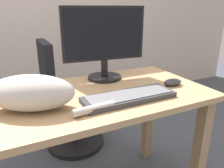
{
  "coord_description": "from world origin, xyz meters",
  "views": [
    {
      "loc": [
        -0.19,
        -0.94,
        1.13
      ],
      "look_at": [
        0.24,
        -0.07,
        0.78
      ],
      "focal_mm": 34.83,
      "sensor_mm": 36.0,
      "label": 1
    }
  ],
  "objects_px": {
    "office_chair": "(67,104)",
    "monitor": "(104,41)",
    "cat": "(25,91)",
    "computer_mouse": "(173,82)",
    "keyboard": "(129,97)"
  },
  "relations": [
    {
      "from": "monitor",
      "to": "keyboard",
      "type": "xyz_separation_m",
      "value": [
        -0.03,
        -0.34,
        -0.21
      ]
    },
    {
      "from": "computer_mouse",
      "to": "cat",
      "type": "bearing_deg",
      "value": 177.42
    },
    {
      "from": "cat",
      "to": "computer_mouse",
      "type": "xyz_separation_m",
      "value": [
        0.75,
        -0.03,
        -0.06
      ]
    },
    {
      "from": "cat",
      "to": "keyboard",
      "type": "bearing_deg",
      "value": -12.59
    },
    {
      "from": "office_chair",
      "to": "cat",
      "type": "height_order",
      "value": "cat"
    },
    {
      "from": "office_chair",
      "to": "monitor",
      "type": "height_order",
      "value": "monitor"
    },
    {
      "from": "office_chair",
      "to": "keyboard",
      "type": "distance_m",
      "value": 0.88
    },
    {
      "from": "office_chair",
      "to": "keyboard",
      "type": "height_order",
      "value": "office_chair"
    },
    {
      "from": "office_chair",
      "to": "cat",
      "type": "bearing_deg",
      "value": -115.62
    },
    {
      "from": "office_chair",
      "to": "monitor",
      "type": "distance_m",
      "value": 0.74
    },
    {
      "from": "monitor",
      "to": "computer_mouse",
      "type": "xyz_separation_m",
      "value": [
        0.29,
        -0.27,
        -0.21
      ]
    },
    {
      "from": "monitor",
      "to": "cat",
      "type": "height_order",
      "value": "monitor"
    },
    {
      "from": "office_chair",
      "to": "keyboard",
      "type": "relative_size",
      "value": 2.04
    },
    {
      "from": "monitor",
      "to": "cat",
      "type": "xyz_separation_m",
      "value": [
        -0.46,
        -0.24,
        -0.15
      ]
    },
    {
      "from": "monitor",
      "to": "keyboard",
      "type": "distance_m",
      "value": 0.4
    }
  ]
}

